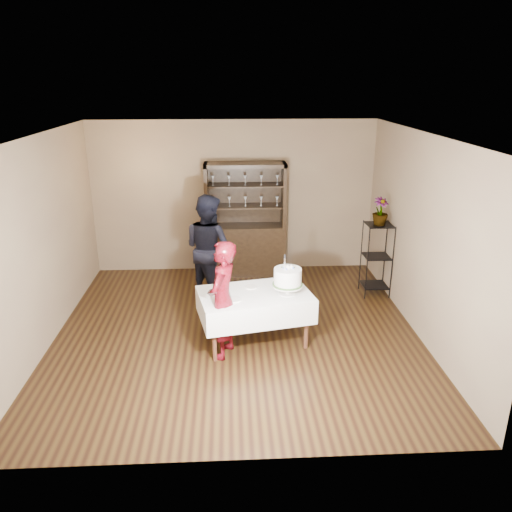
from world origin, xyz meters
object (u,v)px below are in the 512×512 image
at_px(cake_table, 255,305).
at_px(plant_etagere, 377,256).
at_px(china_hutch, 246,238).
at_px(cake, 288,278).
at_px(man, 208,248).
at_px(potted_plant, 380,211).
at_px(woman, 223,300).

bearing_deg(cake_table, plant_etagere, 36.07).
distance_m(china_hutch, cake, 2.65).
relative_size(plant_etagere, cake_table, 0.76).
xyz_separation_m(china_hutch, cake, (0.46, -2.59, 0.27)).
height_order(china_hutch, man, china_hutch).
bearing_deg(cake, cake_table, 173.35).
distance_m(cake_table, potted_plant, 2.65).
relative_size(cake_table, cake, 2.87).
bearing_deg(china_hutch, potted_plant, -27.68).
relative_size(china_hutch, potted_plant, 4.59).
relative_size(woman, potted_plant, 3.51).
xyz_separation_m(china_hutch, woman, (-0.38, -2.84, 0.10)).
bearing_deg(plant_etagere, cake, -136.53).
xyz_separation_m(plant_etagere, man, (-2.70, -0.02, 0.20)).
relative_size(plant_etagere, cake, 2.17).
relative_size(woman, man, 0.90).
bearing_deg(cake, potted_plant, 43.07).
bearing_deg(china_hutch, cake_table, -89.24).
bearing_deg(china_hutch, plant_etagere, -26.83).
height_order(china_hutch, plant_etagere, china_hutch).
bearing_deg(cake_table, cake, -6.65).
bearing_deg(cake_table, china_hutch, 90.76).
height_order(china_hutch, potted_plant, china_hutch).
bearing_deg(man, potted_plant, -137.95).
bearing_deg(cake, china_hutch, 99.97).
height_order(plant_etagere, cake, cake).
bearing_deg(woman, potted_plant, 145.29).
xyz_separation_m(plant_etagere, cake, (-1.62, -1.54, 0.28)).
xyz_separation_m(man, cake, (1.07, -1.52, 0.08)).
relative_size(plant_etagere, potted_plant, 2.75).
height_order(man, potted_plant, man).
relative_size(man, cake, 3.09).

